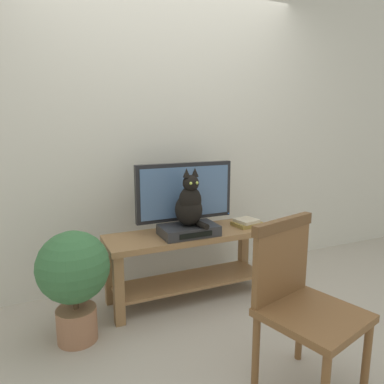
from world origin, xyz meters
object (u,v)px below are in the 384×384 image
(book_stack, at_px, (247,223))
(wooden_chair, at_px, (299,294))
(cat, at_px, (190,204))
(tv, at_px, (185,194))
(media_box, at_px, (189,230))
(tv_stand, at_px, (189,253))
(potted_plant, at_px, (74,275))

(book_stack, bearing_deg, wooden_chair, -109.27)
(wooden_chair, bearing_deg, cat, 98.63)
(tv, xyz_separation_m, media_box, (-0.03, -0.15, -0.25))
(tv, distance_m, media_box, 0.30)
(cat, xyz_separation_m, book_stack, (0.55, 0.05, -0.22))
(tv_stand, height_order, tv, tv)
(tv, bearing_deg, tv_stand, -90.02)
(tv_stand, bearing_deg, wooden_chair, -83.56)
(tv, xyz_separation_m, wooden_chair, (0.13, -1.23, -0.32))
(tv_stand, xyz_separation_m, tv, (0.00, 0.09, 0.46))
(media_box, xyz_separation_m, wooden_chair, (0.16, -1.07, -0.07))
(cat, relative_size, wooden_chair, 0.49)
(cat, xyz_separation_m, wooden_chair, (0.16, -1.06, -0.27))
(media_box, distance_m, wooden_chair, 1.09)
(cat, height_order, potted_plant, cat)
(tv, bearing_deg, book_stack, -13.19)
(media_box, relative_size, cat, 0.98)
(cat, bearing_deg, potted_plant, -169.61)
(cat, bearing_deg, tv, 79.05)
(tv, height_order, media_box, tv)
(tv, bearing_deg, wooden_chair, -84.04)
(tv_stand, xyz_separation_m, potted_plant, (-0.91, -0.24, 0.07))
(tv_stand, relative_size, potted_plant, 1.79)
(tv, bearing_deg, potted_plant, -160.08)
(wooden_chair, bearing_deg, media_box, 98.58)
(tv, bearing_deg, media_box, -102.27)
(media_box, xyz_separation_m, potted_plant, (-0.87, -0.17, -0.14))
(tv_stand, bearing_deg, potted_plant, -165.35)
(wooden_chair, height_order, potted_plant, wooden_chair)
(media_box, bearing_deg, potted_plant, -168.74)
(tv_stand, relative_size, tv, 1.64)
(wooden_chair, relative_size, book_stack, 3.72)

